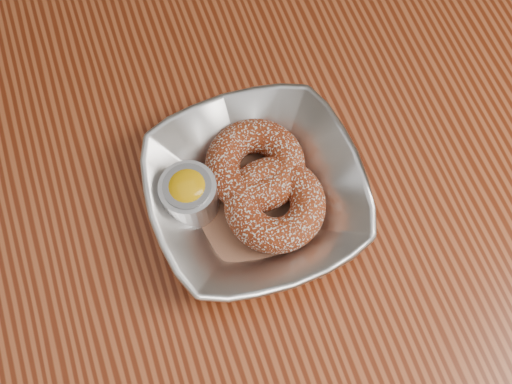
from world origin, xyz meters
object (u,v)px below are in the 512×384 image
object	(u,v)px
serving_bowl	(256,194)
donut_front	(275,204)
table	(231,218)
donut_back	(255,165)
ramekin	(189,194)

from	to	relation	value
serving_bowl	donut_front	bearing A→B (deg)	-51.97
table	donut_back	distance (m)	0.13
donut_back	ramekin	size ratio (longest dim) A/B	1.82
table	donut_back	size ratio (longest dim) A/B	12.04
serving_bowl	ramekin	xyz separation A→B (m)	(-0.06, 0.02, 0.01)
table	donut_back	bearing A→B (deg)	1.11
table	donut_back	xyz separation A→B (m)	(0.03, 0.00, 0.13)
donut_back	donut_front	xyz separation A→B (m)	(0.00, -0.05, -0.00)
ramekin	donut_front	bearing A→B (deg)	-24.29
donut_front	ramekin	bearing A→B (deg)	155.71
serving_bowl	donut_back	bearing A→B (deg)	72.58
donut_back	donut_front	distance (m)	0.05
donut_back	ramekin	xyz separation A→B (m)	(-0.07, -0.01, 0.01)
ramekin	donut_back	bearing A→B (deg)	9.39
ramekin	serving_bowl	bearing A→B (deg)	-15.22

